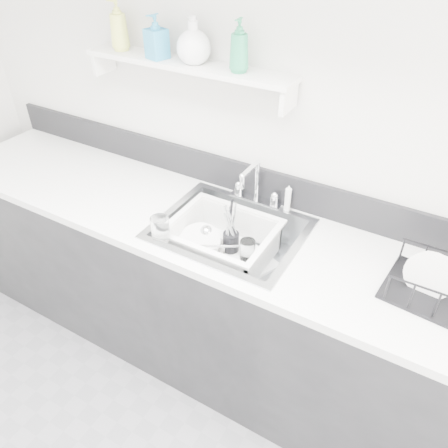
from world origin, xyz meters
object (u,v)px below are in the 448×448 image
Objects in this scene: wash_tub at (222,241)px; sink at (230,245)px; dish_rack at (442,284)px; counter_run at (229,302)px.

sink is at bearing 14.16° from wash_tub.
dish_rack is at bearing 2.32° from wash_tub.
sink is 0.04m from wash_tub.
dish_rack is (0.89, 0.04, 0.14)m from wash_tub.
dish_rack reaches higher than wash_tub.
sink is at bearing 0.00° from counter_run.
counter_run is 8.68× the size of dish_rack.
sink is 0.87m from dish_rack.
dish_rack reaches higher than sink.
sink is 1.74× the size of dish_rack.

